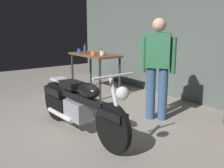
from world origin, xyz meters
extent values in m
plane|color=gray|center=(0.00, 0.00, 0.00)|extent=(12.00, 12.00, 0.00)
cube|color=#56605B|center=(0.00, 2.80, 1.55)|extent=(8.00, 0.12, 3.10)
cube|color=brown|center=(-1.83, 1.59, 0.88)|extent=(1.30, 0.64, 0.04)
cylinder|color=#2D2D33|center=(-2.42, 1.33, 0.43)|extent=(0.05, 0.05, 0.86)
cylinder|color=#2D2D33|center=(-1.24, 1.33, 0.43)|extent=(0.05, 0.05, 0.86)
cylinder|color=#2D2D33|center=(-2.42, 1.85, 0.43)|extent=(0.05, 0.05, 0.86)
cylinder|color=#2D2D33|center=(-1.24, 1.85, 0.43)|extent=(0.05, 0.05, 0.86)
cylinder|color=black|center=(0.86, 0.09, 0.32)|extent=(0.64, 0.09, 0.64)
cylinder|color=black|center=(-0.69, 0.05, 0.32)|extent=(0.64, 0.09, 0.64)
cube|color=black|center=(0.86, 0.09, 0.50)|extent=(0.44, 0.15, 0.10)
cube|color=black|center=(-0.64, 0.05, 0.50)|extent=(0.52, 0.19, 0.12)
cube|color=gray|center=(0.03, 0.07, 0.34)|extent=(0.45, 0.25, 0.28)
cube|color=black|center=(0.13, 0.07, 0.55)|extent=(1.10, 0.13, 0.10)
ellipsoid|color=black|center=(0.33, 0.08, 0.70)|extent=(0.45, 0.23, 0.20)
cube|color=black|center=(-0.11, 0.07, 0.70)|extent=(0.37, 0.25, 0.10)
cube|color=silver|center=(-0.51, 0.06, 0.72)|extent=(0.24, 0.21, 0.03)
cylinder|color=silver|center=(0.92, 0.09, 0.65)|extent=(0.27, 0.06, 0.68)
cylinder|color=silver|center=(0.88, 0.09, 0.98)|extent=(0.05, 0.60, 0.03)
sphere|color=silver|center=(1.04, 0.09, 0.80)|extent=(0.16, 0.16, 0.16)
cylinder|color=silver|center=(-0.26, -0.08, 0.22)|extent=(0.70, 0.09, 0.07)
cylinder|color=#365885|center=(0.38, 1.49, 0.44)|extent=(0.15, 0.15, 0.88)
cylinder|color=#365885|center=(0.22, 1.36, 0.44)|extent=(0.15, 0.15, 0.88)
cube|color=#33724C|center=(0.30, 1.42, 1.16)|extent=(0.43, 0.41, 0.56)
cylinder|color=#33724C|center=(0.49, 1.57, 1.08)|extent=(0.09, 0.09, 0.58)
cylinder|color=#33724C|center=(0.11, 1.27, 1.08)|extent=(0.09, 0.09, 0.58)
sphere|color=tan|center=(0.30, 1.42, 1.56)|extent=(0.22, 0.22, 0.22)
cube|color=gray|center=(-1.98, 0.84, 0.17)|extent=(0.44, 0.32, 0.34)
cylinder|color=white|center=(-1.47, 1.54, 0.95)|extent=(0.08, 0.08, 0.10)
torus|color=white|center=(-1.43, 1.54, 0.96)|extent=(0.06, 0.01, 0.06)
cylinder|color=#2D51AD|center=(-2.15, 1.37, 0.95)|extent=(0.07, 0.07, 0.11)
torus|color=#2D51AD|center=(-2.11, 1.37, 0.96)|extent=(0.06, 0.01, 0.06)
cylinder|color=brown|center=(-1.87, 1.78, 0.95)|extent=(0.08, 0.08, 0.10)
torus|color=brown|center=(-1.82, 1.78, 0.96)|extent=(0.06, 0.01, 0.06)
cylinder|color=orange|center=(-1.61, 1.40, 0.95)|extent=(0.08, 0.08, 0.10)
torus|color=orange|center=(-1.57, 1.40, 0.95)|extent=(0.05, 0.01, 0.05)
cylinder|color=#3F4C59|center=(-1.97, 1.42, 0.99)|extent=(0.06, 0.06, 0.18)
cylinder|color=#3F4C59|center=(-1.97, 1.42, 1.10)|extent=(0.03, 0.03, 0.05)
cylinder|color=black|center=(-1.97, 1.42, 1.14)|extent=(0.03, 0.03, 0.01)
camera|label=1|loc=(3.45, -1.85, 1.60)|focal=44.61mm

